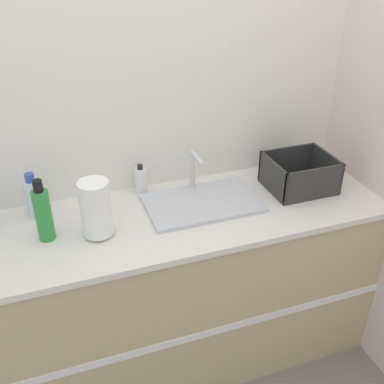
# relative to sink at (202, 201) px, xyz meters

# --- Properties ---
(wall_back) EXTENTS (4.33, 0.06, 2.60)m
(wall_back) POSITION_rel_sink_xyz_m (-0.13, 0.29, 0.37)
(wall_back) COLOR silver
(wall_back) RESTS_ON ground_plane
(wall_right) EXTENTS (0.06, 2.61, 2.60)m
(wall_right) POSITION_rel_sink_xyz_m (0.87, -0.04, 0.37)
(wall_right) COLOR silver
(wall_right) RESTS_ON ground_plane
(counter_cabinet) EXTENTS (1.95, 0.63, 0.92)m
(counter_cabinet) POSITION_rel_sink_xyz_m (-0.13, -0.04, -0.47)
(counter_cabinet) COLOR tan
(counter_cabinet) RESTS_ON ground_plane
(sink) EXTENTS (0.53, 0.33, 0.22)m
(sink) POSITION_rel_sink_xyz_m (0.00, 0.00, 0.00)
(sink) COLOR silver
(sink) RESTS_ON counter_cabinet
(paper_towel_roll) EXTENTS (0.13, 0.13, 0.25)m
(paper_towel_roll) POSITION_rel_sink_xyz_m (-0.50, -0.09, 0.11)
(paper_towel_roll) COLOR #4C4C51
(paper_towel_roll) RESTS_ON counter_cabinet
(dish_rack) EXTENTS (0.31, 0.27, 0.17)m
(dish_rack) POSITION_rel_sink_xyz_m (0.51, -0.01, 0.05)
(dish_rack) COLOR #2D2D2D
(dish_rack) RESTS_ON counter_cabinet
(bottle_green) EXTENTS (0.07, 0.07, 0.28)m
(bottle_green) POSITION_rel_sink_xyz_m (-0.71, -0.04, 0.10)
(bottle_green) COLOR #2D8C3D
(bottle_green) RESTS_ON counter_cabinet
(bottle_clear) EXTENTS (0.07, 0.07, 0.21)m
(bottle_clear) POSITION_rel_sink_xyz_m (-0.74, 0.16, 0.08)
(bottle_clear) COLOR silver
(bottle_clear) RESTS_ON counter_cabinet
(soap_dispenser) EXTENTS (0.05, 0.05, 0.15)m
(soap_dispenser) POSITION_rel_sink_xyz_m (-0.24, 0.20, 0.05)
(soap_dispenser) COLOR silver
(soap_dispenser) RESTS_ON counter_cabinet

